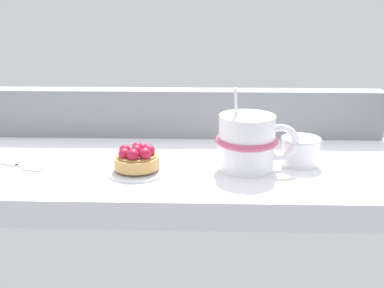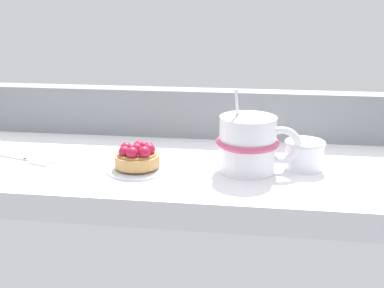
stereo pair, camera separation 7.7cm
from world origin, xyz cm
name	(u,v)px [view 1 (the left image)]	position (x,y,z in cm)	size (l,w,h in cm)	color
ground_plane	(163,172)	(0.00, 0.00, -2.15)	(87.30, 35.93, 4.30)	white
window_rail_back	(169,113)	(0.00, 15.57, 4.80)	(85.55, 4.79, 9.60)	gray
dessert_plate	(137,170)	(-3.61, -6.04, 0.39)	(10.11, 10.11, 0.84)	silver
raspberry_tart	(137,158)	(-3.56, -6.07, 2.46)	(7.36, 7.36, 3.82)	tan
coffee_mug	(248,142)	(14.52, -3.68, 4.62)	(13.81, 10.35, 13.66)	white
dessert_fork	(2,163)	(-27.19, -2.94, 0.30)	(17.11, 6.84, 0.60)	silver
sugar_bowl	(301,150)	(23.66, -1.31, 2.54)	(6.77, 6.77, 4.78)	white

